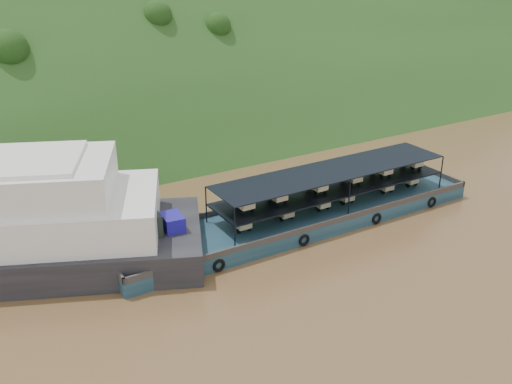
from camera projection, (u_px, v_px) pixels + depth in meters
ground at (293, 232)px, 49.91m from camera, size 160.00×160.00×0.00m
hillside at (145, 130)px, 78.28m from camera, size 140.00×39.60×39.60m
cargo_barge at (291, 216)px, 50.54m from camera, size 35.00×7.18×4.54m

